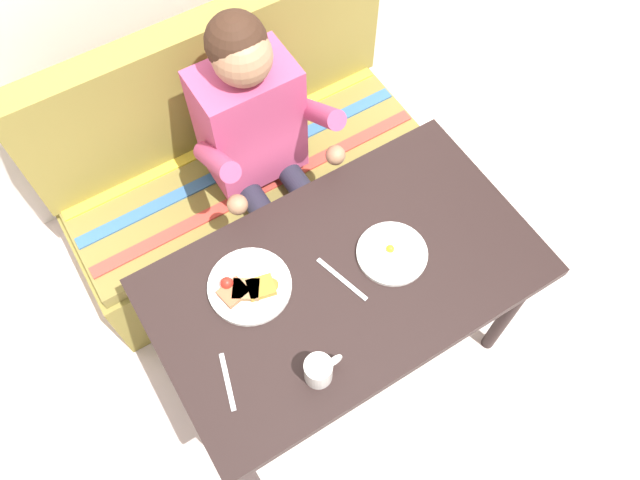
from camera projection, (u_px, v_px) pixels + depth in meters
name	position (u px, v px, depth m)	size (l,w,h in m)	color
ground_plane	(339.00, 352.00, 2.56)	(8.00, 8.00, 0.00)	beige
table	(345.00, 286.00, 1.99)	(1.20, 0.70, 0.73)	black
couch	(242.00, 175.00, 2.58)	(1.44, 0.56, 1.00)	olive
person	(260.00, 139.00, 2.16)	(0.45, 0.61, 1.21)	#AF4069
plate_breakfast	(249.00, 287.00, 1.89)	(0.26, 0.26, 0.05)	white
plate_eggs	(392.00, 253.00, 1.95)	(0.22, 0.22, 0.04)	white
coffee_mug	(319.00, 370.00, 1.73)	(0.12, 0.08, 0.09)	white
fork	(228.00, 382.00, 1.76)	(0.01, 0.17, 0.01)	silver
knife	(342.00, 279.00, 1.91)	(0.01, 0.20, 0.01)	silver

